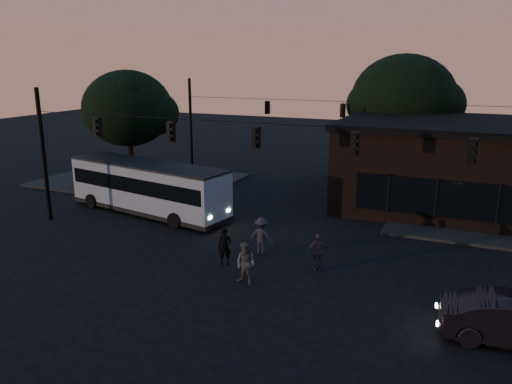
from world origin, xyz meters
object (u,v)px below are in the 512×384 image
at_px(building, 470,166).
at_px(pedestrian_a, 225,247).
at_px(pedestrian_d, 262,236).
at_px(bus, 148,185).
at_px(pedestrian_b, 246,264).
at_px(pedestrian_c, 318,252).

height_order(building, pedestrian_a, building).
xyz_separation_m(building, pedestrian_d, (-8.71, -11.98, -1.82)).
distance_m(bus, pedestrian_b, 11.61).
distance_m(pedestrian_b, pedestrian_d, 3.42).
bearing_deg(pedestrian_a, bus, 124.74).
distance_m(building, pedestrian_a, 17.00).
bearing_deg(building, bus, -153.62).
xyz_separation_m(bus, pedestrian_b, (9.48, -6.66, -0.82)).
bearing_deg(building, pedestrian_b, -117.56).
height_order(building, bus, building).
relative_size(building, pedestrian_b, 8.57).
relative_size(bus, pedestrian_d, 6.26).
bearing_deg(pedestrian_d, pedestrian_b, 102.98).
xyz_separation_m(pedestrian_a, pedestrian_b, (1.72, -1.50, 0.05)).
xyz_separation_m(bus, pedestrian_c, (11.76, -4.07, -0.89)).
bearing_deg(bus, pedestrian_b, -24.45).
relative_size(pedestrian_c, pedestrian_d, 0.93).
xyz_separation_m(pedestrian_a, pedestrian_c, (4.01, 1.09, -0.01)).
height_order(bus, pedestrian_d, bus).
xyz_separation_m(pedestrian_b, pedestrian_c, (2.28, 2.59, -0.07)).
bearing_deg(pedestrian_c, pedestrian_a, -9.65).
distance_m(bus, pedestrian_d, 9.40).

